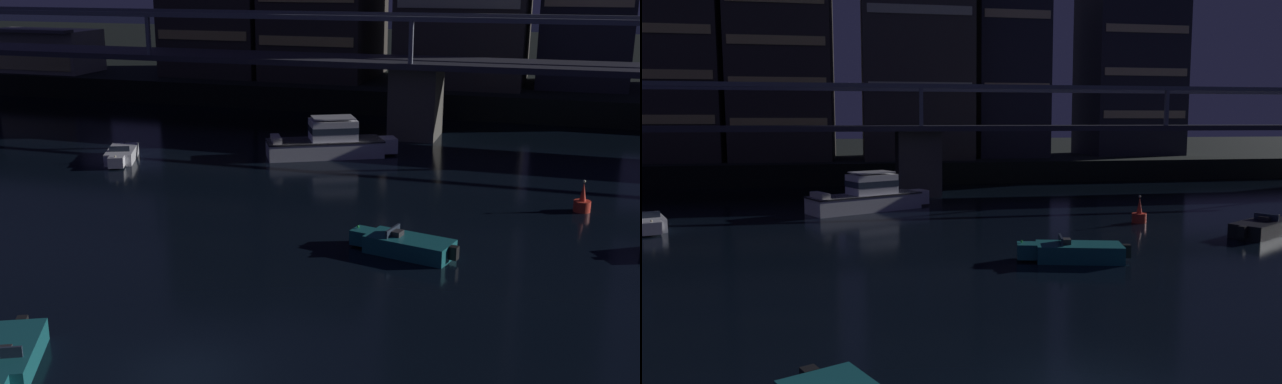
% 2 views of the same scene
% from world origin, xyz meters
% --- Properties ---
extents(far_riverbank, '(240.00, 80.00, 2.20)m').
position_xyz_m(far_riverbank, '(0.00, 87.22, 1.10)').
color(far_riverbank, black).
rests_on(far_riverbank, ground).
extents(river_bridge, '(92.01, 6.40, 9.38)m').
position_xyz_m(river_bridge, '(0.00, 39.22, 4.50)').
color(river_bridge, '#4C4944').
rests_on(river_bridge, ground).
extents(tower_west_low, '(10.34, 11.53, 22.21)m').
position_xyz_m(tower_west_low, '(-23.56, 55.89, 13.15)').
color(tower_west_low, '#38332D').
rests_on(tower_west_low, far_riverbank).
extents(tower_west_tall, '(10.18, 12.65, 20.72)m').
position_xyz_m(tower_west_tall, '(-12.70, 56.27, 12.41)').
color(tower_west_tall, '#38332D').
rests_on(tower_west_tall, far_riverbank).
extents(tower_east_low, '(11.16, 9.39, 25.21)m').
position_xyz_m(tower_east_low, '(28.32, 58.52, 14.65)').
color(tower_east_low, '#282833').
rests_on(tower_east_low, far_riverbank).
extents(cabin_cruiser_near_left, '(9.07, 6.07, 2.79)m').
position_xyz_m(cabin_cruiser_near_left, '(-4.47, 30.65, 1.05)').
color(cabin_cruiser_near_left, silver).
rests_on(cabin_cruiser_near_left, ground).
extents(speedboat_mid_left, '(4.84, 3.69, 1.16)m').
position_xyz_m(speedboat_mid_left, '(17.13, 17.19, 0.41)').
color(speedboat_mid_left, black).
rests_on(speedboat_mid_left, ground).
extents(speedboat_mid_center, '(3.20, 5.03, 1.16)m').
position_xyz_m(speedboat_mid_center, '(-17.63, 25.07, 0.41)').
color(speedboat_mid_center, silver).
rests_on(speedboat_mid_center, ground).
extents(speedboat_mid_right, '(5.20, 2.68, 1.16)m').
position_xyz_m(speedboat_mid_right, '(4.50, 13.07, 0.41)').
color(speedboat_mid_right, '#196066').
rests_on(speedboat_mid_right, ground).
extents(channel_buoy, '(0.90, 0.90, 1.76)m').
position_xyz_m(channel_buoy, '(12.28, 22.33, 0.48)').
color(channel_buoy, red).
rests_on(channel_buoy, ground).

